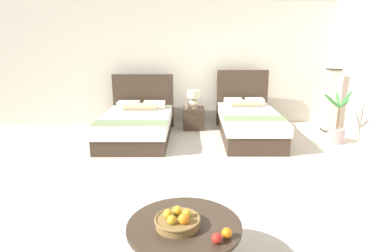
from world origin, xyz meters
name	(u,v)px	position (x,y,z in m)	size (l,w,h in m)	color
ground_plane	(198,176)	(0.00, 0.00, -0.01)	(10.28, 9.96, 0.02)	#C0B3A5
wall_back	(191,64)	(0.00, 3.18, 1.38)	(10.28, 0.12, 2.76)	beige
bed_near_window	(137,125)	(-1.11, 1.87, 0.29)	(1.40, 2.10, 1.19)	#3C2C21
bed_near_corner	(248,123)	(1.12, 1.87, 0.31)	(1.20, 2.20, 1.27)	#3C2C21
nightstand	(193,118)	(0.04, 2.61, 0.23)	(0.47, 0.50, 0.46)	#3C2C21
table_lamp	(193,98)	(0.04, 2.63, 0.69)	(0.28, 0.28, 0.39)	beige
vase	(187,105)	(-0.10, 2.57, 0.53)	(0.08, 0.08, 0.13)	gray
coffee_table	(184,237)	(-0.23, -2.05, 0.34)	(0.96, 0.96, 0.46)	#3C2C21
fruit_bowl	(178,221)	(-0.28, -2.08, 0.51)	(0.38, 0.38, 0.15)	olive
loose_apple	(217,238)	(0.01, -2.32, 0.50)	(0.08, 0.08, 0.08)	red
loose_orange	(227,233)	(0.10, -2.26, 0.50)	(0.08, 0.08, 0.08)	orange
floor_lamp_corner	(331,101)	(2.96, 2.30, 0.67)	(0.25, 0.25, 1.33)	#292A20
potted_palm	(336,130)	(2.74, 1.48, 0.25)	(0.60, 0.55, 1.02)	gray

